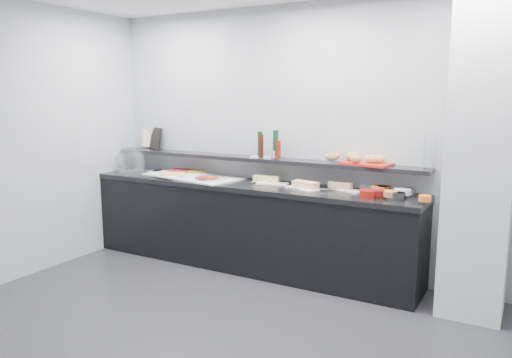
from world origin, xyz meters
The scene contains 55 objects.
ground centered at (0.00, 0.00, 0.00)m, with size 5.00×5.00×0.00m, color #2D2D30.
back_wall centered at (0.00, 2.00, 1.35)m, with size 5.00×0.02×2.70m, color #A7AAAE.
column centered at (1.50, 1.65, 1.35)m, with size 0.50×0.50×2.70m, color silver.
buffet_cabinet centered at (-0.70, 1.70, 0.42)m, with size 3.60×0.60×0.85m, color black.
counter_top centered at (-0.70, 1.70, 0.88)m, with size 3.62×0.62×0.05m, color black.
wall_shelf centered at (-0.70, 1.88, 1.13)m, with size 3.60×0.25×0.04m, color black.
cloche_base centered at (-2.19, 1.74, 0.92)m, with size 0.40×0.26×0.04m, color silver.
cloche_dome centered at (-2.31, 1.71, 1.03)m, with size 0.42×0.28×0.34m, color white.
linen_runner centered at (-1.41, 1.72, 0.91)m, with size 1.12×0.53×0.01m, color silver.
platter_meat_a centered at (-1.76, 1.85, 0.92)m, with size 0.28×0.19×0.01m, color white.
food_meat_a centered at (-1.67, 1.85, 0.94)m, with size 0.24×0.15×0.02m, color maroon.
platter_salmon centered at (-1.42, 1.85, 0.92)m, with size 0.27×0.18×0.01m, color white.
food_salmon centered at (-1.46, 1.85, 0.94)m, with size 0.22×0.14×0.02m, color orange.
platter_cheese centered at (-1.63, 1.57, 0.92)m, with size 0.34×0.23×0.01m, color white.
food_cheese centered at (-1.58, 1.59, 0.94)m, with size 0.25×0.16×0.02m, color #F9CE61.
platter_meat_b centered at (-1.10, 1.63, 0.92)m, with size 0.29×0.19×0.01m, color silver.
food_meat_b centered at (-1.11, 1.57, 0.94)m, with size 0.21×0.13×0.02m, color maroon.
sandwich_plate_left centered at (-0.43, 1.76, 0.91)m, with size 0.32×0.14×0.01m, color white.
sandwich_food_left centered at (-0.53, 1.81, 0.94)m, with size 0.27×0.10×0.06m, color #E4C777.
tongs_left centered at (-0.57, 1.72, 0.92)m, with size 0.01×0.01×0.16m, color silver.
sandwich_plate_mid centered at (-0.06, 1.67, 0.91)m, with size 0.34×0.15×0.01m, color white.
sandwich_food_mid centered at (-0.04, 1.69, 0.94)m, with size 0.26×0.10×0.06m, color tan.
tongs_mid centered at (-0.10, 1.60, 0.92)m, with size 0.01×0.01×0.16m, color #BBBCC2.
sandwich_plate_right centered at (0.35, 1.80, 0.91)m, with size 0.30×0.13×0.01m, color white.
sandwich_food_right centered at (0.27, 1.82, 0.94)m, with size 0.22×0.09×0.06m, color tan.
tongs_right centered at (0.19, 1.70, 0.92)m, with size 0.01×0.01×0.16m, color silver.
bowl_glass_fruit centered at (0.55, 1.80, 0.94)m, with size 0.16×0.16×0.07m, color white.
fill_glass_fruit centered at (0.65, 1.81, 0.95)m, with size 0.15×0.15×0.05m, color orange.
bowl_black_jam centered at (0.88, 1.84, 0.94)m, with size 0.13×0.13×0.07m, color black.
fill_black_jam centered at (0.69, 1.83, 0.95)m, with size 0.13×0.13×0.05m, color #601C0D.
bowl_glass_cream centered at (0.89, 1.81, 0.94)m, with size 0.18×0.18×0.07m, color white.
fill_glass_cream centered at (0.87, 1.78, 0.95)m, with size 0.15×0.15×0.05m, color white.
bowl_red_jam centered at (0.61, 1.58, 0.94)m, with size 0.15×0.15×0.07m, color #9D140E.
fill_red_jam centered at (0.70, 1.60, 0.95)m, with size 0.10×0.10×0.05m, color #5A0C0E.
bowl_glass_salmon centered at (0.86, 1.60, 0.94)m, with size 0.16×0.16×0.07m, color white.
fill_glass_salmon centered at (0.80, 1.63, 0.95)m, with size 0.13×0.13×0.05m, color orange.
bowl_black_fruit centered at (0.88, 1.60, 0.94)m, with size 0.11×0.11×0.07m, color black.
fill_black_fruit centered at (1.10, 1.57, 0.95)m, with size 0.10×0.10×0.05m, color orange.
framed_print centered at (-2.12, 1.96, 1.28)m, with size 0.24×0.02×0.26m, color black.
print_art centered at (-2.26, 1.99, 1.28)m, with size 0.17×0.00×0.22m, color beige.
condiment_tray centered at (-0.63, 1.87, 1.16)m, with size 0.22×0.14×0.01m, color white.
bottle_green_a centered at (-0.65, 1.89, 1.29)m, with size 0.05×0.05×0.26m, color #0E350F.
bottle_brown centered at (-0.60, 1.82, 1.28)m, with size 0.05×0.05×0.24m, color #321109.
bottle_green_b centered at (-0.47, 1.90, 1.30)m, with size 0.06×0.06×0.28m, color #0E3418.
bottle_hot centered at (-0.40, 1.84, 1.25)m, with size 0.04×0.04×0.18m, color #A0120B.
shaker_salt centered at (-0.47, 1.85, 1.20)m, with size 0.03×0.03×0.07m, color white.
shaker_pepper centered at (-0.44, 1.92, 1.20)m, with size 0.03×0.03×0.07m, color white.
bread_tray centered at (0.50, 1.91, 1.16)m, with size 0.45×0.32×0.02m, color #B21D13.
bread_roll_nw centered at (0.16, 1.92, 1.21)m, with size 0.13×0.08×0.08m, color #B78246.
bread_roll_n centered at (0.33, 1.97, 1.21)m, with size 0.15×0.09×0.08m, color tan.
bread_roll_ne centered at (0.61, 1.91, 1.21)m, with size 0.13×0.08×0.08m, color tan.
bread_roll_sw centered at (0.16, 1.84, 1.21)m, with size 0.12×0.08×0.08m, color #B18043.
bread_roll_s centered at (0.42, 1.80, 1.21)m, with size 0.12×0.08×0.08m, color #BE7748.
bread_roll_mide centered at (0.54, 1.89, 1.21)m, with size 0.13×0.08×0.08m, color gold.
carafe centered at (1.06, 1.91, 1.30)m, with size 0.10×0.10×0.30m, color silver.
Camera 1 is at (1.87, -2.67, 1.81)m, focal length 35.00 mm.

